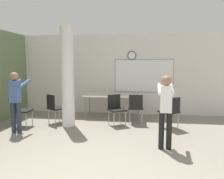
# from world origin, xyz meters

# --- Properties ---
(wall_back) EXTENTS (8.00, 0.15, 2.80)m
(wall_back) POSITION_xyz_m (0.02, 5.06, 1.40)
(wall_back) COLOR silver
(wall_back) RESTS_ON ground_plane
(support_pillar) EXTENTS (0.36, 0.36, 2.80)m
(support_pillar) POSITION_xyz_m (-1.23, 3.21, 1.40)
(support_pillar) COLOR white
(support_pillar) RESTS_ON ground_plane
(folding_table) EXTENTS (1.84, 0.76, 0.73)m
(folding_table) POSITION_xyz_m (-0.13, 4.48, 0.68)
(folding_table) COLOR beige
(folding_table) RESTS_ON ground_plane
(bottle_on_table) EXTENTS (0.08, 0.08, 0.30)m
(bottle_on_table) POSITION_xyz_m (-0.33, 4.46, 0.84)
(bottle_on_table) COLOR silver
(bottle_on_table) RESTS_ON folding_table
(chair_by_left_wall) EXTENTS (0.44, 0.44, 0.87)m
(chair_by_left_wall) POSITION_xyz_m (-2.55, 2.98, 0.51)
(chair_by_left_wall) COLOR black
(chair_by_left_wall) RESTS_ON ground_plane
(chair_table_right) EXTENTS (0.45, 0.45, 0.87)m
(chair_table_right) POSITION_xyz_m (0.66, 3.74, 0.51)
(chair_table_right) COLOR black
(chair_table_right) RESTS_ON ground_plane
(chair_mid_room) EXTENTS (0.61, 0.61, 0.87)m
(chair_mid_room) POSITION_xyz_m (1.61, 3.31, 0.51)
(chair_mid_room) COLOR black
(chair_mid_room) RESTS_ON ground_plane
(chair_near_pillar) EXTENTS (0.61, 0.61, 0.87)m
(chair_near_pillar) POSITION_xyz_m (-1.71, 3.40, 0.51)
(chair_near_pillar) COLOR black
(chair_near_pillar) RESTS_ON ground_plane
(chair_table_front) EXTENTS (0.61, 0.61, 0.87)m
(chair_table_front) POSITION_xyz_m (0.10, 3.50, 0.51)
(chair_table_front) COLOR black
(chair_table_front) RESTS_ON ground_plane
(person_watching_back) EXTENTS (0.35, 0.58, 1.55)m
(person_watching_back) POSITION_xyz_m (-2.34, 2.44, 0.91)
(person_watching_back) COLOR #2D3347
(person_watching_back) RESTS_ON ground_plane
(person_playing_side) EXTENTS (0.35, 0.61, 1.53)m
(person_playing_side) POSITION_xyz_m (1.31, 1.82, 0.90)
(person_playing_side) COLOR black
(person_playing_side) RESTS_ON ground_plane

